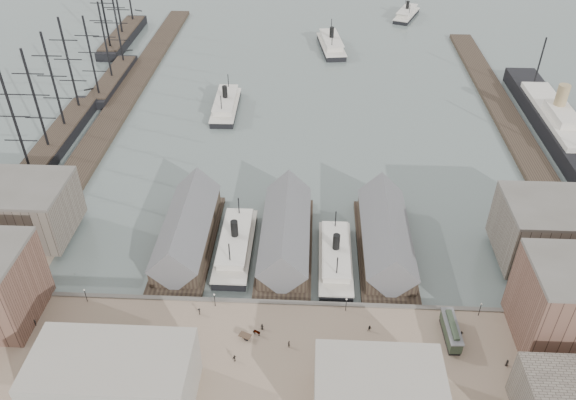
# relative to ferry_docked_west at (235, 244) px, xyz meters

# --- Properties ---
(ground) EXTENTS (900.00, 900.00, 0.00)m
(ground) POSITION_rel_ferry_docked_west_xyz_m (13.00, -14.57, -2.47)
(ground) COLOR #55635F
(ground) RESTS_ON ground
(quay) EXTENTS (180.00, 30.00, 2.00)m
(quay) POSITION_rel_ferry_docked_west_xyz_m (13.00, -34.57, -1.47)
(quay) COLOR #89725C
(quay) RESTS_ON ground
(seawall) EXTENTS (180.00, 1.20, 2.30)m
(seawall) POSITION_rel_ferry_docked_west_xyz_m (13.00, -19.77, -1.32)
(seawall) COLOR #59544C
(seawall) RESTS_ON ground
(west_wharf) EXTENTS (10.00, 220.00, 1.60)m
(west_wharf) POSITION_rel_ferry_docked_west_xyz_m (-55.00, 85.43, -1.67)
(west_wharf) COLOR #2D231C
(west_wharf) RESTS_ON ground
(east_wharf) EXTENTS (10.00, 180.00, 1.60)m
(east_wharf) POSITION_rel_ferry_docked_west_xyz_m (91.00, 75.43, -1.67)
(east_wharf) COLOR #2D231C
(east_wharf) RESTS_ON ground
(ferry_shed_west) EXTENTS (14.00, 42.00, 12.60)m
(ferry_shed_west) POSITION_rel_ferry_docked_west_xyz_m (-13.00, 2.31, 2.17)
(ferry_shed_west) COLOR #2D231C
(ferry_shed_west) RESTS_ON ground
(ferry_shed_center) EXTENTS (14.00, 42.00, 12.60)m
(ferry_shed_center) POSITION_rel_ferry_docked_west_xyz_m (13.00, 2.31, 2.17)
(ferry_shed_center) COLOR #2D231C
(ferry_shed_center) RESTS_ON ground
(ferry_shed_east) EXTENTS (14.00, 42.00, 12.60)m
(ferry_shed_east) POSITION_rel_ferry_docked_west_xyz_m (39.00, 2.31, 2.17)
(ferry_shed_east) COLOR #2D231C
(ferry_shed_east) RESTS_ON ground
(warehouse_west_back) EXTENTS (26.00, 20.00, 14.00)m
(warehouse_west_back) POSITION_rel_ferry_docked_west_xyz_m (-57.00, 3.43, 6.53)
(warehouse_west_back) COLOR #60564C
(warehouse_west_back) RESTS_ON west_land
(warehouse_east_back) EXTENTS (28.00, 20.00, 15.00)m
(warehouse_east_back) POSITION_rel_ferry_docked_west_xyz_m (81.00, 0.43, 7.03)
(warehouse_east_back) COLOR #60564C
(warehouse_east_back) RESTS_ON east_land
(street_bldg_center) EXTENTS (24.00, 16.00, 10.00)m
(street_bldg_center) POSITION_rel_ferry_docked_west_xyz_m (33.00, -46.57, 4.53)
(street_bldg_center) COLOR gray
(street_bldg_center) RESTS_ON quay
(street_bldg_west) EXTENTS (30.00, 16.00, 12.00)m
(street_bldg_west) POSITION_rel_ferry_docked_west_xyz_m (-17.00, -46.57, 5.53)
(street_bldg_west) COLOR gray
(street_bldg_west) RESTS_ON quay
(lamp_post_far_w) EXTENTS (0.44, 0.44, 3.92)m
(lamp_post_far_w) POSITION_rel_ferry_docked_west_xyz_m (-32.00, -21.57, 2.25)
(lamp_post_far_w) COLOR black
(lamp_post_far_w) RESTS_ON quay
(lamp_post_near_w) EXTENTS (0.44, 0.44, 3.92)m
(lamp_post_near_w) POSITION_rel_ferry_docked_west_xyz_m (-2.00, -21.57, 2.25)
(lamp_post_near_w) COLOR black
(lamp_post_near_w) RESTS_ON quay
(lamp_post_near_e) EXTENTS (0.44, 0.44, 3.92)m
(lamp_post_near_e) POSITION_rel_ferry_docked_west_xyz_m (28.00, -21.57, 2.25)
(lamp_post_near_e) COLOR black
(lamp_post_near_e) RESTS_ON quay
(lamp_post_far_e) EXTENTS (0.44, 0.44, 3.92)m
(lamp_post_far_e) POSITION_rel_ferry_docked_west_xyz_m (58.00, -21.57, 2.25)
(lamp_post_far_e) COLOR black
(lamp_post_far_e) RESTS_ON quay
(ferry_docked_west) EXTENTS (8.84, 29.47, 10.53)m
(ferry_docked_west) POSITION_rel_ferry_docked_west_xyz_m (0.00, 0.00, 0.00)
(ferry_docked_west) COLOR black
(ferry_docked_west) RESTS_ON ground
(ferry_docked_east) EXTENTS (8.37, 27.90, 9.96)m
(ferry_docked_east) POSITION_rel_ferry_docked_west_xyz_m (26.00, -3.51, -0.13)
(ferry_docked_east) COLOR black
(ferry_docked_east) RESTS_ON ground
(ferry_open_near) EXTENTS (9.41, 29.67, 10.54)m
(ferry_open_near) POSITION_rel_ferry_docked_west_xyz_m (-13.84, 80.88, 0.00)
(ferry_open_near) COLOR black
(ferry_open_near) RESTS_ON ground
(ferry_open_mid) EXTENTS (14.00, 32.66, 11.29)m
(ferry_open_mid) POSITION_rel_ferry_docked_west_xyz_m (26.98, 146.20, 0.18)
(ferry_open_mid) COLOR black
(ferry_open_mid) RESTS_ON ground
(ferry_open_far) EXTENTS (17.20, 27.45, 9.43)m
(ferry_open_far) POSITION_rel_ferry_docked_west_xyz_m (68.16, 194.64, -0.26)
(ferry_open_far) COLOR black
(ferry_open_far) RESTS_ON ground
(sailing_ship_near) EXTENTS (8.98, 61.86, 36.92)m
(sailing_ship_near) POSITION_rel_ferry_docked_west_xyz_m (-67.70, 52.56, 0.24)
(sailing_ship_near) COLOR black
(sailing_ship_near) RESTS_ON ground
(sailing_ship_mid) EXTENTS (8.21, 47.44, 33.75)m
(sailing_ship_mid) POSITION_rel_ferry_docked_west_xyz_m (-64.00, 102.42, -0.05)
(sailing_ship_mid) COLOR black
(sailing_ship_mid) RESTS_ON ground
(sailing_ship_far) EXTENTS (9.73, 54.06, 40.00)m
(sailing_ship_far) POSITION_rel_ferry_docked_west_xyz_m (-74.23, 152.60, 0.42)
(sailing_ship_far) COLOR black
(sailing_ship_far) RESTS_ON ground
(ocean_steamer) EXTENTS (11.95, 87.34, 17.47)m
(ocean_steamer) POSITION_rel_ferry_docked_west_xyz_m (105.00, 70.77, 1.29)
(ocean_steamer) COLOR black
(ocean_steamer) RESTS_ON ground
(tram) EXTENTS (3.13, 10.76, 3.80)m
(tram) POSITION_rel_ferry_docked_west_xyz_m (50.29, -28.31, 1.48)
(tram) COLOR black
(tram) RESTS_ON quay
(horse_cart_left) EXTENTS (4.72, 2.99, 1.45)m
(horse_cart_left) POSITION_rel_ferry_docked_west_xyz_m (-31.69, -31.59, 0.30)
(horse_cart_left) COLOR black
(horse_cart_left) RESTS_ON quay
(horse_cart_center) EXTENTS (4.99, 2.97, 1.68)m
(horse_cart_center) POSITION_rel_ferry_docked_west_xyz_m (7.69, -30.03, 0.38)
(horse_cart_center) COLOR black
(horse_cart_center) RESTS_ON quay
(horse_cart_right) EXTENTS (4.63, 1.80, 1.50)m
(horse_cart_right) POSITION_rel_ferry_docked_west_xyz_m (26.53, -34.99, 0.31)
(horse_cart_right) COLOR black
(horse_cart_right) RESTS_ON quay
(pedestrian_0) EXTENTS (0.78, 0.82, 1.82)m
(pedestrian_0) POSITION_rel_ferry_docked_west_xyz_m (-40.98, -29.25, 0.44)
(pedestrian_0) COLOR black
(pedestrian_0) RESTS_ON quay
(pedestrian_1) EXTENTS (0.99, 0.97, 1.61)m
(pedestrian_1) POSITION_rel_ferry_docked_west_xyz_m (-32.74, -34.37, 0.34)
(pedestrian_1) COLOR black
(pedestrian_1) RESTS_ON quay
(pedestrian_2) EXTENTS (0.89, 1.24, 1.74)m
(pedestrian_2) POSITION_rel_ferry_docked_west_xyz_m (-5.19, -24.25, 0.40)
(pedestrian_2) COLOR black
(pedestrian_2) RESTS_ON quay
(pedestrian_3) EXTENTS (1.02, 1.00, 1.72)m
(pedestrian_3) POSITION_rel_ferry_docked_west_xyz_m (4.39, -36.73, 0.39)
(pedestrian_3) COLOR black
(pedestrian_3) RESTS_ON quay
(pedestrian_4) EXTENTS (0.82, 0.57, 1.60)m
(pedestrian_4) POSITION_rel_ferry_docked_west_xyz_m (9.42, -27.96, 0.33)
(pedestrian_4) COLOR black
(pedestrian_4) RESTS_ON quay
(pedestrian_5) EXTENTS (0.72, 0.80, 1.80)m
(pedestrian_5) POSITION_rel_ferry_docked_west_xyz_m (15.52, -32.58, 0.44)
(pedestrian_5) COLOR black
(pedestrian_5) RESTS_ON quay
(pedestrian_6) EXTENTS (0.96, 0.82, 1.72)m
(pedestrian_6) POSITION_rel_ferry_docked_west_xyz_m (33.01, -27.39, 0.39)
(pedestrian_6) COLOR black
(pedestrian_6) RESTS_ON quay
(pedestrian_7) EXTENTS (1.19, 1.27, 1.72)m
(pedestrian_7) POSITION_rel_ferry_docked_west_xyz_m (45.02, -35.22, 0.39)
(pedestrian_7) COLOR black
(pedestrian_7) RESTS_ON quay
(pedestrian_8) EXTENTS (1.10, 0.61, 1.78)m
(pedestrian_8) POSITION_rel_ferry_docked_west_xyz_m (52.76, -28.00, 0.43)
(pedestrian_8) COLOR black
(pedestrian_8) RESTS_ON quay
(pedestrian_9) EXTENTS (0.99, 0.91, 1.70)m
(pedestrian_9) POSITION_rel_ferry_docked_west_xyz_m (60.66, -35.20, 0.38)
(pedestrian_9) COLOR black
(pedestrian_9) RESTS_ON quay
(pedestrian_10) EXTENTS (0.95, 1.02, 1.75)m
(pedestrian_10) POSITION_rel_ferry_docked_west_xyz_m (70.88, -25.35, 0.41)
(pedestrian_10) COLOR black
(pedestrian_10) RESTS_ON quay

